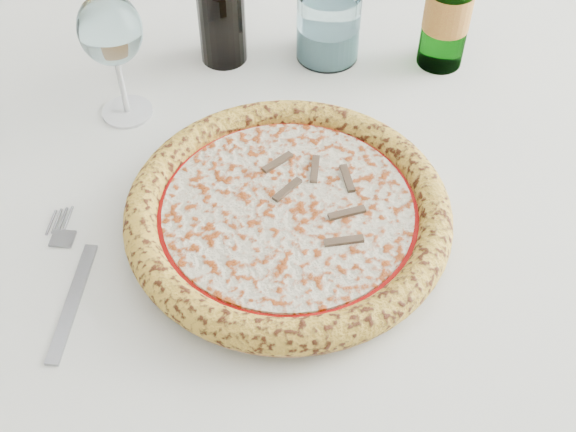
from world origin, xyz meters
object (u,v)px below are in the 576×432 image
object	(u,v)px
pizza	(288,212)
wine_glass	(111,33)
dining_table	(263,214)
plate	(288,223)
beer_bottle	(450,0)
tumbler	(328,30)

from	to	relation	value
pizza	wine_glass	distance (m)	0.29
dining_table	plate	world-z (taller)	plate
dining_table	pizza	size ratio (longest dim) A/B	4.73
dining_table	beer_bottle	world-z (taller)	beer_bottle
plate	beer_bottle	size ratio (longest dim) A/B	1.28
pizza	beer_bottle	size ratio (longest dim) A/B	1.47
pizza	tumbler	bearing A→B (deg)	61.95
beer_bottle	tumbler	bearing A→B (deg)	156.23
dining_table	plate	distance (m)	0.14
wine_glass	beer_bottle	xyz separation A→B (m)	(0.42, -0.03, -0.02)
tumbler	beer_bottle	distance (m)	0.16
tumbler	beer_bottle	size ratio (longest dim) A/B	0.40
plate	pizza	bearing A→B (deg)	-120.00
tumbler	plate	bearing A→B (deg)	-118.05
pizza	wine_glass	bearing A→B (deg)	118.14
wine_glass	tumbler	bearing A→B (deg)	7.08
pizza	tumbler	size ratio (longest dim) A/B	3.64
beer_bottle	wine_glass	bearing A→B (deg)	176.42
plate	beer_bottle	world-z (taller)	beer_bottle
wine_glass	tumbler	size ratio (longest dim) A/B	1.74
pizza	plate	bearing A→B (deg)	60.00
plate	tumbler	distance (m)	0.32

